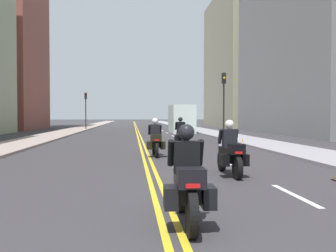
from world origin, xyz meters
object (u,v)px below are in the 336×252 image
traffic_light_near (224,93)px  motorcycle_2 (155,141)px  parked_truck (181,120)px  motorcycle_1 (230,153)px  motorcycle_0 (187,184)px  motorcycle_3 (181,135)px  traffic_light_far (86,104)px  traffic_cone_1 (242,145)px

traffic_light_near → motorcycle_2: bearing=-116.5°
traffic_light_near → parked_truck: size_ratio=0.76×
motorcycle_1 → traffic_light_near: 17.83m
motorcycle_0 → motorcycle_2: motorcycle_2 is taller
motorcycle_1 → motorcycle_2: size_ratio=1.04×
motorcycle_1 → parked_truck: 28.33m
motorcycle_1 → motorcycle_3: bearing=89.2°
motorcycle_1 → traffic_light_far: (-8.46, 36.64, 2.53)m
motorcycle_0 → motorcycle_3: motorcycle_3 is taller
traffic_cone_1 → traffic_light_far: (-10.99, 29.31, 2.85)m
motorcycle_2 → traffic_cone_1: size_ratio=3.36×
motorcycle_0 → traffic_light_far: bearing=100.9°
motorcycle_3 → parked_truck: size_ratio=0.33×
motorcycle_1 → motorcycle_3: (-0.08, 10.55, 0.01)m
motorcycle_1 → parked_truck: size_ratio=0.35×
motorcycle_2 → traffic_light_far: 31.99m
traffic_light_near → motorcycle_0: bearing=-105.2°
parked_truck → traffic_light_far: bearing=141.8°
motorcycle_0 → traffic_cone_1: motorcycle_0 is taller
motorcycle_2 → motorcycle_3: bearing=69.9°
motorcycle_2 → traffic_light_near: size_ratio=0.45×
motorcycle_0 → traffic_light_far: (-6.50, 41.42, 2.52)m
motorcycle_0 → motorcycle_1: 5.16m
motorcycle_0 → motorcycle_3: bearing=85.0°
motorcycle_3 → traffic_cone_1: (2.61, -3.22, -0.34)m
motorcycle_1 → motorcycle_2: (-1.82, 5.44, 0.02)m
traffic_light_near → parked_truck: 11.43m
traffic_light_near → traffic_light_far: 23.14m
traffic_light_far → motorcycle_1: bearing=-77.0°
motorcycle_1 → traffic_light_far: 37.69m
traffic_cone_1 → traffic_light_far: traffic_light_far is taller
motorcycle_1 → motorcycle_0: bearing=-113.4°
motorcycle_3 → traffic_light_far: bearing=107.2°
motorcycle_1 → traffic_light_near: traffic_light_near is taller
motorcycle_1 → traffic_light_far: traffic_light_far is taller
traffic_light_far → parked_truck: traffic_light_far is taller
motorcycle_0 → traffic_cone_1: 12.92m
motorcycle_0 → traffic_light_far: 42.00m
motorcycle_2 → parked_truck: parked_truck is taller
motorcycle_3 → traffic_light_near: bearing=57.6°
traffic_cone_1 → traffic_light_far: bearing=110.6°
motorcycle_0 → traffic_light_near: traffic_light_near is taller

